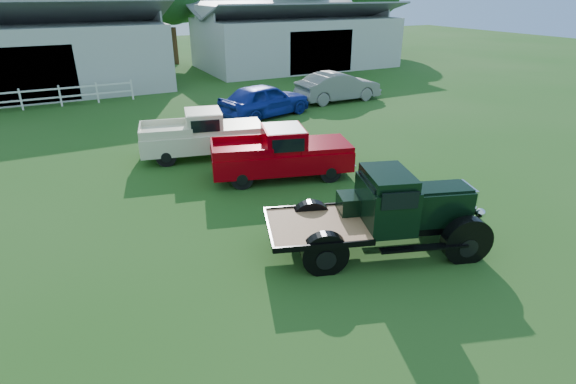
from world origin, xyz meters
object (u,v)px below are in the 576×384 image
vintage_flatbed (381,212)px  red_pickup (281,152)px  misc_car_grey (338,87)px  white_pickup (202,134)px  misc_car_blue (265,100)px

vintage_flatbed → red_pickup: bearing=109.0°
red_pickup → misc_car_grey: 12.57m
red_pickup → misc_car_grey: (8.42, 9.34, -0.07)m
white_pickup → red_pickup: bearing=-49.2°
misc_car_blue → misc_car_grey: (5.44, 1.30, -0.02)m
misc_car_blue → misc_car_grey: bearing=-91.4°
red_pickup → vintage_flatbed: bearing=-73.7°
vintage_flatbed → misc_car_blue: 13.96m
red_pickup → misc_car_blue: (2.98, 8.03, -0.05)m
misc_car_blue → red_pickup: bearing=144.8°
vintage_flatbed → white_pickup: size_ratio=1.09×
red_pickup → misc_car_grey: red_pickup is taller
misc_car_blue → misc_car_grey: size_ratio=0.99×
vintage_flatbed → misc_car_blue: size_ratio=1.06×
white_pickup → misc_car_grey: bearing=42.5°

